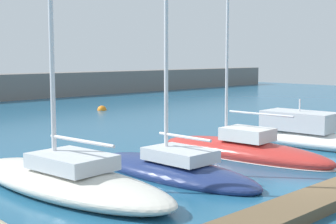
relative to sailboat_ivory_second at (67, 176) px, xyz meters
name	(u,v)px	position (x,y,z in m)	size (l,w,h in m)	color
ground_plane	(304,186)	(6.71, -5.53, -0.57)	(120.00, 120.00, 0.00)	#1E567A
sailboat_ivory_second	(67,176)	(0.00, 0.00, 0.00)	(4.07, 10.25, 21.87)	silver
sailboat_navy_third	(173,168)	(4.40, -0.93, -0.27)	(2.91, 8.65, 15.26)	navy
sailboat_red_fourth	(243,150)	(9.45, -0.62, -0.25)	(3.14, 9.58, 14.62)	#B72D28
motorboat_white_fifth	(308,135)	(14.47, -1.23, 0.00)	(3.19, 8.71, 2.71)	white
mooring_buoy_orange	(102,110)	(17.01, 20.62, -0.57)	(0.84, 0.84, 0.84)	orange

